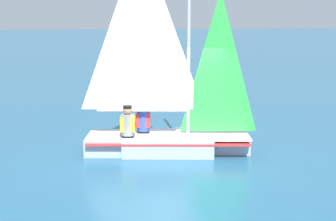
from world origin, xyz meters
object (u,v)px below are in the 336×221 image
Objects in this scene: sailor_crew at (128,128)px; buoy_marker at (116,83)px; sailor_helm at (143,124)px; sailboat_main at (166,119)px.

sailor_crew is 11.21m from buoy_marker.
sailor_helm is 0.57m from sailor_crew.
sailor_crew is 1.03× the size of buoy_marker.
sailboat_main is 4.44× the size of sailor_crew.
sailor_helm is (-0.38, -0.49, -0.16)m from sailboat_main.
buoy_marker is (-11.12, 1.31, -0.45)m from sailor_crew.
sailor_helm is at bearing 157.20° from sailboat_main.
sailboat_main is 0.95m from sailor_crew.
sailor_helm is 10.82m from buoy_marker.
buoy_marker is at bearing 100.22° from sailor_helm.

